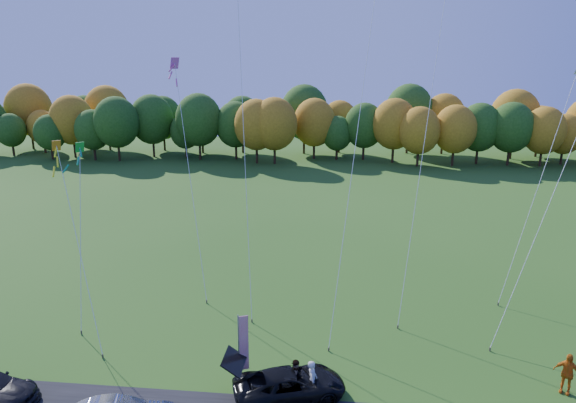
# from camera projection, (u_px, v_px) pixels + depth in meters

# --- Properties ---
(ground) EXTENTS (160.00, 160.00, 0.00)m
(ground) POSITION_uv_depth(u_px,v_px,m) (274.00, 383.00, 23.46)
(ground) COLOR #224C14
(tree_line) EXTENTS (116.00, 12.00, 10.00)m
(tree_line) POSITION_uv_depth(u_px,v_px,m) (323.00, 162.00, 76.26)
(tree_line) COLOR #1E4711
(tree_line) RESTS_ON ground
(black_suv) EXTENTS (5.35, 3.82, 1.35)m
(black_suv) POSITION_uv_depth(u_px,v_px,m) (290.00, 385.00, 22.19)
(black_suv) COLOR black
(black_suv) RESTS_ON ground
(person_tailgate_a) EXTENTS (0.48, 0.69, 1.79)m
(person_tailgate_a) POSITION_uv_depth(u_px,v_px,m) (312.00, 380.00, 22.19)
(person_tailgate_a) COLOR silver
(person_tailgate_a) RESTS_ON ground
(person_tailgate_b) EXTENTS (0.95, 0.98, 1.59)m
(person_tailgate_b) POSITION_uv_depth(u_px,v_px,m) (297.00, 376.00, 22.61)
(person_tailgate_b) COLOR gray
(person_tailgate_b) RESTS_ON ground
(person_east) EXTENTS (1.21, 0.95, 1.91)m
(person_east) POSITION_uv_depth(u_px,v_px,m) (567.00, 373.00, 22.55)
(person_east) COLOR #C66512
(person_east) RESTS_ON ground
(feather_flag) EXTENTS (0.44, 0.24, 3.53)m
(feather_flag) POSITION_uv_depth(u_px,v_px,m) (242.00, 343.00, 22.77)
(feather_flag) COLOR #999999
(feather_flag) RESTS_ON ground
(kite_delta_blue) EXTENTS (4.27, 11.56, 28.39)m
(kite_delta_blue) POSITION_uv_depth(u_px,v_px,m) (241.00, 68.00, 30.57)
(kite_delta_blue) COLOR #4C3F33
(kite_delta_blue) RESTS_ON ground
(kite_parafoil_orange) EXTENTS (6.16, 12.92, 31.03)m
(kite_parafoil_orange) POSITION_uv_depth(u_px,v_px,m) (439.00, 42.00, 29.97)
(kite_parafoil_orange) COLOR #4C3F33
(kite_parafoil_orange) RESTS_ON ground
(kite_delta_red) EXTENTS (3.76, 10.99, 22.78)m
(kite_delta_red) POSITION_uv_depth(u_px,v_px,m) (359.00, 121.00, 27.96)
(kite_delta_red) COLOR #4C3F33
(kite_delta_red) RESTS_ON ground
(kite_parafoil_rainbow) EXTENTS (9.55, 8.68, 17.72)m
(kite_parafoil_rainbow) POSITION_uv_depth(u_px,v_px,m) (563.00, 169.00, 27.30)
(kite_parafoil_rainbow) COLOR #4C3F33
(kite_parafoil_rainbow) RESTS_ON ground
(kite_diamond_yellow) EXTENTS (4.91, 6.03, 10.29)m
(kite_diamond_yellow) POSITION_uv_depth(u_px,v_px,m) (78.00, 243.00, 27.04)
(kite_diamond_yellow) COLOR #4C3F33
(kite_diamond_yellow) RESTS_ON ground
(kite_diamond_green) EXTENTS (1.41, 4.07, 10.20)m
(kite_diamond_green) POSITION_uv_depth(u_px,v_px,m) (80.00, 234.00, 28.18)
(kite_diamond_green) COLOR #4C3F33
(kite_diamond_green) RESTS_ON ground
(kite_diamond_white) EXTENTS (5.39, 5.51, 14.61)m
(kite_diamond_white) POSITION_uv_depth(u_px,v_px,m) (539.00, 184.00, 31.21)
(kite_diamond_white) COLOR #4C3F33
(kite_diamond_white) RESTS_ON ground
(kite_diamond_pink) EXTENTS (4.01, 7.26, 14.91)m
(kite_diamond_pink) POSITION_uv_depth(u_px,v_px,m) (190.00, 176.00, 32.76)
(kite_diamond_pink) COLOR #4C3F33
(kite_diamond_pink) RESTS_ON ground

